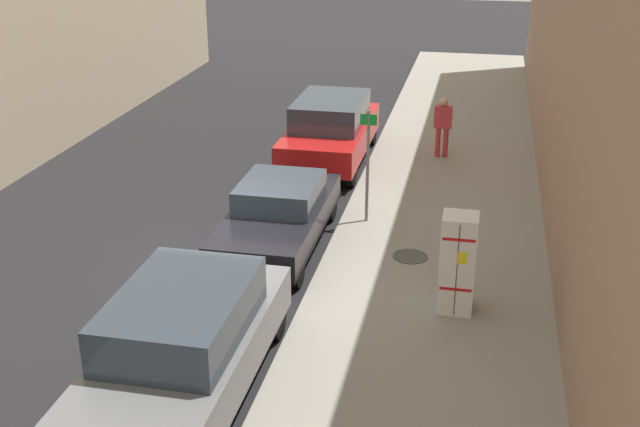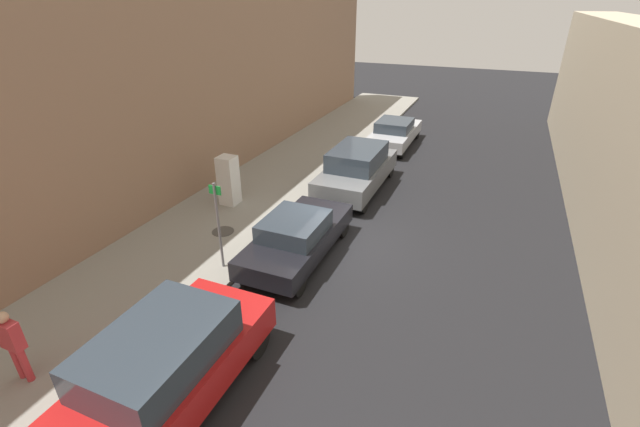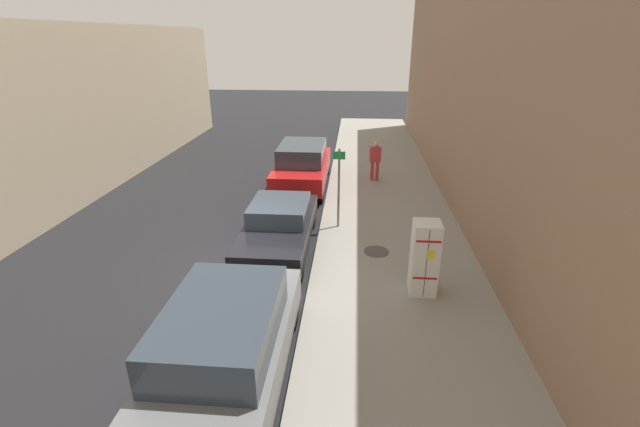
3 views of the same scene
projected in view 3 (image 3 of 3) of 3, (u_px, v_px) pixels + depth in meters
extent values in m
plane|color=black|center=(240.00, 271.00, 11.27)|extent=(80.00, 80.00, 0.00)
cube|color=gray|center=(397.00, 275.00, 10.94)|extent=(4.43, 44.00, 0.13)
cube|color=#937056|center=(569.00, 79.00, 8.83)|extent=(1.93, 39.60, 9.81)
cube|color=white|center=(424.00, 258.00, 9.80)|extent=(0.61, 0.60, 1.78)
cube|color=black|center=(426.00, 265.00, 9.52)|extent=(0.01, 0.01, 1.69)
cube|color=yellow|center=(431.00, 255.00, 9.42)|extent=(0.16, 0.01, 0.22)
cube|color=red|center=(429.00, 242.00, 9.30)|extent=(0.55, 0.01, 0.05)
cube|color=red|center=(425.00, 278.00, 9.65)|extent=(0.55, 0.01, 0.05)
cylinder|color=#47443F|center=(376.00, 251.00, 11.99)|extent=(0.70, 0.70, 0.02)
cylinder|color=slate|center=(339.00, 189.00, 13.12)|extent=(0.07, 0.07, 2.51)
cube|color=#198C33|center=(339.00, 155.00, 12.69)|extent=(0.36, 0.02, 0.24)
cylinder|color=#B73338|center=(377.00, 171.00, 17.78)|extent=(0.14, 0.14, 0.81)
cylinder|color=#B73338|center=(372.00, 171.00, 17.80)|extent=(0.14, 0.14, 0.81)
cube|color=#B73338|center=(375.00, 154.00, 17.52)|extent=(0.47, 0.22, 0.61)
sphere|color=tan|center=(376.00, 144.00, 17.36)|extent=(0.22, 0.22, 0.22)
cube|color=red|center=(302.00, 169.00, 17.32)|extent=(1.99, 4.75, 0.70)
cube|color=#2D3842|center=(302.00, 153.00, 17.05)|extent=(1.75, 2.61, 0.70)
cylinder|color=black|center=(320.00, 193.00, 15.77)|extent=(0.22, 0.74, 0.74)
cylinder|color=black|center=(274.00, 192.00, 15.90)|extent=(0.22, 0.74, 0.74)
cylinder|color=black|center=(326.00, 166.00, 19.00)|extent=(0.22, 0.74, 0.74)
cylinder|color=black|center=(288.00, 165.00, 19.13)|extent=(0.22, 0.74, 0.74)
cube|color=black|center=(279.00, 230.00, 12.20)|extent=(1.80, 4.47, 0.55)
cube|color=#2D3842|center=(280.00, 210.00, 12.20)|extent=(1.59, 1.88, 0.50)
cylinder|color=black|center=(299.00, 268.00, 10.73)|extent=(0.22, 0.67, 0.67)
cylinder|color=black|center=(238.00, 266.00, 10.85)|extent=(0.22, 0.67, 0.67)
cylinder|color=black|center=(312.00, 217.00, 13.76)|extent=(0.22, 0.67, 0.67)
cylinder|color=black|center=(264.00, 215.00, 13.88)|extent=(0.22, 0.67, 0.67)
cube|color=slate|center=(225.00, 357.00, 7.24)|extent=(1.99, 4.89, 0.70)
cube|color=#2D3842|center=(221.00, 323.00, 6.97)|extent=(1.75, 2.69, 0.70)
cylinder|color=black|center=(292.00, 312.00, 9.02)|extent=(0.22, 0.68, 0.68)
cylinder|color=black|center=(212.00, 308.00, 9.15)|extent=(0.22, 0.68, 0.68)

